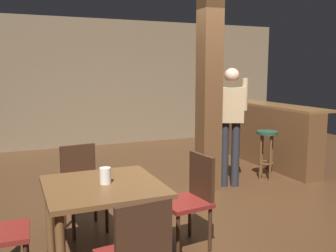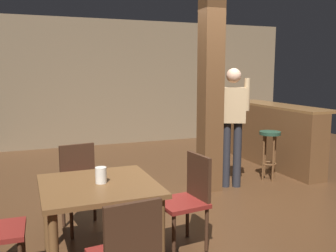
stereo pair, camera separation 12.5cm
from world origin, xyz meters
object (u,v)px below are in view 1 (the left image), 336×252
Objects in this scene: chair_north at (82,183)px; standing_person at (231,119)px; chair_east at (191,196)px; bar_stool_near at (267,144)px; napkin_cup at (105,176)px; bar_counter at (269,135)px; dining_table at (103,198)px.

chair_north is 0.52× the size of standing_person.
chair_east reaches higher than bar_stool_near.
napkin_cup is (-0.83, -0.03, 0.30)m from chair_east.
standing_person is (1.36, 1.48, 0.50)m from chair_east.
chair_north and chair_east have the same top height.
bar_counter is (2.66, 2.26, 0.05)m from chair_east.
chair_north is 1.21m from chair_east.
bar_stool_near is (2.94, 1.61, -0.06)m from dining_table.
dining_table is 0.42× the size of bar_counter.
napkin_cup is at bearing 22.37° from dining_table.
chair_east is 0.39× the size of bar_counter.
bar_counter is (1.30, 0.77, -0.45)m from standing_person.
napkin_cup reaches higher than dining_table.
chair_east is 2.62m from bar_stool_near.
chair_north reaches higher than dining_table.
bar_counter reaches higher than chair_north.
bar_stool_near is at bearing 28.82° from napkin_cup.
standing_person reaches higher than chair_north.
standing_person reaches higher than dining_table.
chair_east reaches higher than napkin_cup.
chair_east is 2.07m from standing_person.
dining_table is 2.72m from standing_person.
bar_counter is 0.89m from bar_stool_near.
chair_north is at bearing -165.67° from bar_stool_near.
bar_stool_near is (-0.57, -0.68, 0.00)m from bar_counter.
standing_person reaches higher than napkin_cup.
dining_table is 1.08× the size of chair_north.
chair_north is at bearing -157.93° from bar_counter.
chair_north is 0.39× the size of bar_counter.
chair_east is at bearing -139.68° from bar_counter.
bar_stool_near is at bearing 37.11° from chair_east.
chair_north is 1.17× the size of bar_stool_near.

